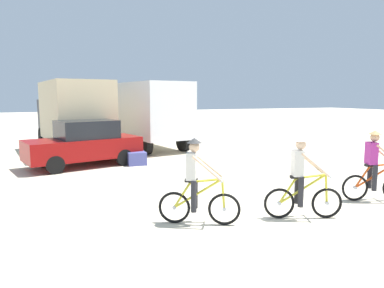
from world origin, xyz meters
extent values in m
plane|color=beige|center=(0.00, 0.00, 0.00)|extent=(120.00, 120.00, 0.00)
cube|color=#CCB78E|center=(-2.79, 10.38, 2.00)|extent=(3.09, 5.48, 2.70)
cube|color=#2D2D33|center=(-3.25, 13.74, 1.50)|extent=(2.38, 1.79, 2.00)
cube|color=black|center=(-3.35, 14.44, 1.85)|extent=(2.02, 0.36, 0.80)
cylinder|color=black|center=(-4.25, 13.51, 0.50)|extent=(0.45, 1.03, 1.00)
cylinder|color=black|center=(-2.23, 13.78, 0.50)|extent=(0.45, 1.03, 1.00)
cylinder|color=black|center=(-3.57, 8.56, 0.50)|extent=(0.45, 1.03, 1.00)
cylinder|color=black|center=(-1.54, 8.84, 0.50)|extent=(0.45, 1.03, 1.00)
cube|color=white|center=(0.83, 10.60, 2.00)|extent=(3.26, 5.53, 2.70)
cube|color=silver|center=(0.25, 13.95, 1.50)|extent=(2.42, 1.85, 2.00)
cube|color=black|center=(0.13, 14.64, 1.85)|extent=(2.01, 0.43, 0.80)
cylinder|color=black|center=(-0.74, 13.67, 0.50)|extent=(0.49, 1.04, 1.00)
cylinder|color=black|center=(1.27, 14.02, 0.50)|extent=(0.49, 1.04, 1.00)
cylinder|color=black|center=(0.11, 8.76, 0.50)|extent=(0.49, 1.04, 1.00)
cylinder|color=black|center=(2.12, 9.11, 0.50)|extent=(0.49, 1.04, 1.00)
cube|color=maroon|center=(-2.78, 7.06, 0.70)|extent=(4.50, 2.71, 0.76)
cube|color=black|center=(-2.64, 7.10, 1.42)|extent=(2.42, 2.05, 0.68)
cylinder|color=black|center=(-3.86, 5.99, 0.32)|extent=(0.67, 0.37, 0.64)
cylinder|color=black|center=(-4.23, 7.51, 0.32)|extent=(0.67, 0.37, 0.64)
cylinder|color=black|center=(-1.33, 6.61, 0.32)|extent=(0.67, 0.37, 0.64)
cylinder|color=black|center=(-1.71, 8.13, 0.32)|extent=(0.67, 0.37, 0.64)
torus|color=black|center=(-0.76, -0.67, 0.34)|extent=(0.62, 0.38, 0.68)
cylinder|color=silver|center=(-0.76, -0.67, 0.34)|extent=(0.11, 0.11, 0.08)
torus|color=black|center=(-1.68, -0.17, 0.34)|extent=(0.62, 0.38, 0.68)
cylinder|color=silver|center=(-1.68, -0.17, 0.34)|extent=(0.11, 0.11, 0.08)
cylinder|color=gold|center=(-1.25, -0.41, 0.66)|extent=(0.92, 0.54, 0.68)
cylinder|color=gold|center=(-1.09, -0.49, 0.94)|extent=(0.60, 0.36, 0.13)
cylinder|color=gold|center=(-1.53, -0.25, 0.62)|extent=(0.36, 0.23, 0.59)
cylinder|color=gold|center=(-0.79, -0.66, 0.66)|extent=(0.11, 0.09, 0.64)
cylinder|color=silver|center=(-0.81, -0.65, 0.98)|extent=(0.28, 0.47, 0.04)
cube|color=black|center=(-1.38, -0.33, 0.93)|extent=(0.27, 0.22, 0.06)
cube|color=silver|center=(-1.36, -0.34, 1.24)|extent=(0.33, 0.38, 0.56)
sphere|color=beige|center=(-1.31, -0.37, 1.64)|extent=(0.22, 0.22, 0.22)
cone|color=#333333|center=(-1.31, -0.37, 1.77)|extent=(0.32, 0.32, 0.10)
cylinder|color=#26262B|center=(-1.25, -0.26, 0.63)|extent=(0.12, 0.12, 0.66)
cylinder|color=#26262B|center=(-1.37, -0.49, 0.63)|extent=(0.12, 0.12, 0.66)
cylinder|color=beige|center=(-0.98, -0.35, 1.23)|extent=(0.59, 0.31, 0.53)
cylinder|color=beige|center=(-1.16, -0.66, 1.23)|extent=(0.56, 0.38, 0.53)
torus|color=black|center=(1.52, -1.15, 0.34)|extent=(0.65, 0.30, 0.68)
cylinder|color=silver|center=(1.52, -1.15, 0.34)|extent=(0.10, 0.10, 0.08)
torus|color=black|center=(0.54, -0.77, 0.34)|extent=(0.65, 0.30, 0.68)
cylinder|color=silver|center=(0.54, -0.77, 0.34)|extent=(0.10, 0.10, 0.08)
cylinder|color=gold|center=(1.01, -0.95, 0.66)|extent=(0.97, 0.42, 0.68)
cylinder|color=gold|center=(1.17, -1.02, 0.94)|extent=(0.63, 0.29, 0.13)
cylinder|color=gold|center=(0.70, -0.83, 0.62)|extent=(0.38, 0.19, 0.59)
cylinder|color=gold|center=(1.49, -1.15, 0.66)|extent=(0.11, 0.08, 0.64)
cylinder|color=silver|center=(1.47, -1.14, 0.98)|extent=(0.22, 0.50, 0.04)
cube|color=black|center=(0.86, -0.90, 0.93)|extent=(0.27, 0.20, 0.06)
cube|color=silver|center=(0.88, -0.90, 1.24)|extent=(0.30, 0.37, 0.56)
sphere|color=beige|center=(0.94, -0.93, 1.64)|extent=(0.22, 0.22, 0.22)
cone|color=silver|center=(0.94, -0.93, 1.77)|extent=(0.32, 0.32, 0.10)
cylinder|color=#26262B|center=(0.98, -0.80, 0.63)|extent=(0.12, 0.12, 0.66)
cylinder|color=#26262B|center=(0.89, -1.05, 0.63)|extent=(0.12, 0.12, 0.66)
cylinder|color=beige|center=(1.26, -0.86, 1.23)|extent=(0.61, 0.24, 0.53)
cylinder|color=beige|center=(1.13, -1.19, 1.23)|extent=(0.59, 0.31, 0.53)
torus|color=black|center=(3.15, -0.40, 0.34)|extent=(0.65, 0.31, 0.68)
cylinder|color=silver|center=(3.15, -0.40, 0.34)|extent=(0.10, 0.10, 0.08)
cylinder|color=#E05119|center=(3.61, -0.59, 0.66)|extent=(0.97, 0.43, 0.68)
cylinder|color=#E05119|center=(3.77, -0.65, 0.94)|extent=(0.63, 0.29, 0.13)
cylinder|color=#E05119|center=(3.31, -0.46, 0.62)|extent=(0.38, 0.19, 0.59)
cube|color=black|center=(3.47, -0.53, 0.93)|extent=(0.27, 0.20, 0.06)
cube|color=#AD2D8C|center=(3.49, -0.54, 1.24)|extent=(0.31, 0.37, 0.56)
sphere|color=tan|center=(3.54, -0.56, 1.64)|extent=(0.22, 0.22, 0.22)
cone|color=tan|center=(3.54, -0.56, 1.77)|extent=(0.32, 0.32, 0.10)
cylinder|color=#26262B|center=(3.59, -0.44, 0.63)|extent=(0.12, 0.12, 0.66)
cylinder|color=#26262B|center=(3.50, -0.68, 0.63)|extent=(0.12, 0.12, 0.66)
cylinder|color=tan|center=(3.87, -0.50, 1.23)|extent=(0.61, 0.24, 0.53)
cube|color=#4C5199|center=(-0.85, 6.62, 0.25)|extent=(0.73, 0.80, 0.51)
camera|label=1|loc=(-4.13, -7.05, 2.66)|focal=33.48mm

